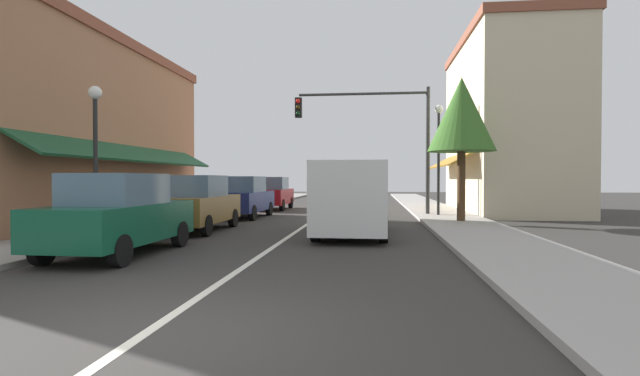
{
  "coord_description": "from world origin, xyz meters",
  "views": [
    {
      "loc": [
        2.42,
        -4.63,
        1.65
      ],
      "look_at": [
        0.35,
        13.62,
        1.31
      ],
      "focal_mm": 26.66,
      "sensor_mm": 36.0,
      "label": 1
    }
  ],
  "objects_px": {
    "parked_car_far_left": "(272,193)",
    "street_lamp_right_mid": "(439,142)",
    "tree_right_near": "(462,115)",
    "parked_car_third_left": "(243,197)",
    "parked_car_nearest_left": "(118,215)",
    "parked_car_second_left": "(196,203)",
    "traffic_signal_mast_arm": "(380,127)",
    "street_lamp_left_near": "(95,134)",
    "van_in_lane": "(353,196)"
  },
  "relations": [
    {
      "from": "traffic_signal_mast_arm",
      "to": "street_lamp_left_near",
      "type": "relative_size",
      "value": 1.44
    },
    {
      "from": "van_in_lane",
      "to": "street_lamp_right_mid",
      "type": "relative_size",
      "value": 1.07
    },
    {
      "from": "parked_car_second_left",
      "to": "parked_car_third_left",
      "type": "xyz_separation_m",
      "value": [
        0.05,
        5.29,
        0.0
      ]
    },
    {
      "from": "van_in_lane",
      "to": "traffic_signal_mast_arm",
      "type": "relative_size",
      "value": 0.86
    },
    {
      "from": "parked_car_third_left",
      "to": "street_lamp_right_mid",
      "type": "xyz_separation_m",
      "value": [
        8.31,
        1.05,
        2.38
      ]
    },
    {
      "from": "parked_car_far_left",
      "to": "street_lamp_right_mid",
      "type": "bearing_deg",
      "value": -28.99
    },
    {
      "from": "street_lamp_right_mid",
      "to": "parked_car_third_left",
      "type": "bearing_deg",
      "value": -172.83
    },
    {
      "from": "parked_car_far_left",
      "to": "traffic_signal_mast_arm",
      "type": "height_order",
      "value": "traffic_signal_mast_arm"
    },
    {
      "from": "parked_car_nearest_left",
      "to": "street_lamp_right_mid",
      "type": "distance_m",
      "value": 14.07
    },
    {
      "from": "parked_car_far_left",
      "to": "street_lamp_left_near",
      "type": "relative_size",
      "value": 0.99
    },
    {
      "from": "parked_car_nearest_left",
      "to": "parked_car_second_left",
      "type": "xyz_separation_m",
      "value": [
        -0.11,
        4.81,
        0.0
      ]
    },
    {
      "from": "parked_car_far_left",
      "to": "van_in_lane",
      "type": "relative_size",
      "value": 0.79
    },
    {
      "from": "parked_car_nearest_left",
      "to": "van_in_lane",
      "type": "xyz_separation_m",
      "value": [
        4.87,
        4.27,
        0.27
      ]
    },
    {
      "from": "street_lamp_left_near",
      "to": "parked_car_third_left",
      "type": "bearing_deg",
      "value": 75.92
    },
    {
      "from": "parked_car_far_left",
      "to": "street_lamp_right_mid",
      "type": "xyz_separation_m",
      "value": [
        8.26,
        -4.48,
        2.38
      ]
    },
    {
      "from": "parked_car_second_left",
      "to": "parked_car_far_left",
      "type": "xyz_separation_m",
      "value": [
        0.1,
        10.81,
        0.0
      ]
    },
    {
      "from": "van_in_lane",
      "to": "tree_right_near",
      "type": "distance_m",
      "value": 6.24
    },
    {
      "from": "traffic_signal_mast_arm",
      "to": "street_lamp_left_near",
      "type": "xyz_separation_m",
      "value": [
        -7.76,
        -9.33,
        -1.12
      ]
    },
    {
      "from": "parked_car_nearest_left",
      "to": "tree_right_near",
      "type": "xyz_separation_m",
      "value": [
        8.7,
        8.29,
        3.12
      ]
    },
    {
      "from": "street_lamp_left_near",
      "to": "street_lamp_right_mid",
      "type": "distance_m",
      "value": 13.49
    },
    {
      "from": "tree_right_near",
      "to": "parked_car_far_left",
      "type": "bearing_deg",
      "value": 139.89
    },
    {
      "from": "parked_car_third_left",
      "to": "tree_right_near",
      "type": "distance_m",
      "value": 9.47
    },
    {
      "from": "parked_car_second_left",
      "to": "street_lamp_left_near",
      "type": "height_order",
      "value": "street_lamp_left_near"
    },
    {
      "from": "van_in_lane",
      "to": "street_lamp_right_mid",
      "type": "distance_m",
      "value": 7.95
    },
    {
      "from": "traffic_signal_mast_arm",
      "to": "van_in_lane",
      "type": "bearing_deg",
      "value": -96.85
    },
    {
      "from": "traffic_signal_mast_arm",
      "to": "street_lamp_right_mid",
      "type": "distance_m",
      "value": 2.65
    },
    {
      "from": "parked_car_third_left",
      "to": "parked_car_nearest_left",
      "type": "bearing_deg",
      "value": -88.06
    },
    {
      "from": "street_lamp_left_near",
      "to": "parked_car_second_left",
      "type": "bearing_deg",
      "value": 52.12
    },
    {
      "from": "van_in_lane",
      "to": "street_lamp_left_near",
      "type": "relative_size",
      "value": 1.25
    },
    {
      "from": "parked_car_second_left",
      "to": "parked_car_third_left",
      "type": "distance_m",
      "value": 5.29
    },
    {
      "from": "street_lamp_right_mid",
      "to": "tree_right_near",
      "type": "bearing_deg",
      "value": -81.13
    },
    {
      "from": "parked_car_far_left",
      "to": "street_lamp_left_near",
      "type": "bearing_deg",
      "value": -99.07
    },
    {
      "from": "parked_car_third_left",
      "to": "parked_car_far_left",
      "type": "distance_m",
      "value": 5.52
    },
    {
      "from": "van_in_lane",
      "to": "tree_right_near",
      "type": "height_order",
      "value": "tree_right_near"
    },
    {
      "from": "parked_car_nearest_left",
      "to": "parked_car_far_left",
      "type": "relative_size",
      "value": 1.0
    },
    {
      "from": "parked_car_second_left",
      "to": "van_in_lane",
      "type": "xyz_separation_m",
      "value": [
        4.98,
        -0.54,
        0.27
      ]
    },
    {
      "from": "parked_car_second_left",
      "to": "traffic_signal_mast_arm",
      "type": "height_order",
      "value": "traffic_signal_mast_arm"
    },
    {
      "from": "parked_car_second_left",
      "to": "street_lamp_right_mid",
      "type": "height_order",
      "value": "street_lamp_right_mid"
    },
    {
      "from": "parked_car_nearest_left",
      "to": "tree_right_near",
      "type": "bearing_deg",
      "value": 43.99
    },
    {
      "from": "parked_car_far_left",
      "to": "street_lamp_left_near",
      "type": "distance_m",
      "value": 13.53
    },
    {
      "from": "parked_car_far_left",
      "to": "street_lamp_right_mid",
      "type": "height_order",
      "value": "street_lamp_right_mid"
    },
    {
      "from": "van_in_lane",
      "to": "street_lamp_left_near",
      "type": "bearing_deg",
      "value": -164.15
    },
    {
      "from": "van_in_lane",
      "to": "parked_car_nearest_left",
      "type": "bearing_deg",
      "value": -138.25
    },
    {
      "from": "traffic_signal_mast_arm",
      "to": "street_lamp_left_near",
      "type": "height_order",
      "value": "traffic_signal_mast_arm"
    },
    {
      "from": "parked_car_second_left",
      "to": "traffic_signal_mast_arm",
      "type": "xyz_separation_m",
      "value": [
        5.88,
        6.91,
        3.1
      ]
    },
    {
      "from": "parked_car_nearest_left",
      "to": "tree_right_near",
      "type": "relative_size",
      "value": 0.76
    },
    {
      "from": "van_in_lane",
      "to": "parked_car_third_left",
      "type": "bearing_deg",
      "value": 130.76
    },
    {
      "from": "parked_car_nearest_left",
      "to": "parked_car_second_left",
      "type": "distance_m",
      "value": 4.81
    },
    {
      "from": "parked_car_third_left",
      "to": "tree_right_near",
      "type": "relative_size",
      "value": 0.77
    },
    {
      "from": "parked_car_second_left",
      "to": "traffic_signal_mast_arm",
      "type": "bearing_deg",
      "value": 49.09
    }
  ]
}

